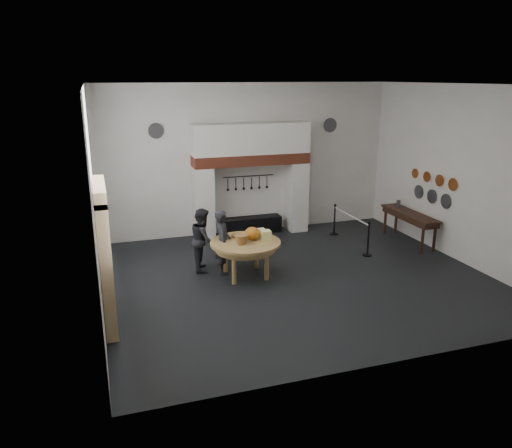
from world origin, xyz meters
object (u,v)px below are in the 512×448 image
object	(u,v)px
side_table	(410,214)
barrier_post_far	(335,220)
iron_range	(251,225)
barrier_post_near	(368,240)
work_table	(245,243)
visitor_far	(203,239)
visitor_near	(223,242)

from	to	relation	value
side_table	barrier_post_far	xyz separation A→B (m)	(-1.70, 1.36, -0.42)
iron_range	barrier_post_near	bearing A→B (deg)	-50.66
work_table	visitor_far	size ratio (longest dim) A/B	1.07
work_table	barrier_post_near	distance (m)	3.58
barrier_post_near	barrier_post_far	distance (m)	2.00
work_table	iron_range	bearing A→B (deg)	70.62
visitor_far	side_table	distance (m)	6.13
iron_range	visitor_far	xyz separation A→B (m)	(-2.02, -2.54, 0.54)
barrier_post_near	barrier_post_far	bearing A→B (deg)	90.00
work_table	barrier_post_near	xyz separation A→B (m)	(3.55, 0.33, -0.39)
work_table	side_table	world-z (taller)	side_table
work_table	visitor_far	xyz separation A→B (m)	(-0.88, 0.72, -0.05)
side_table	visitor_far	bearing A→B (deg)	-177.73
side_table	barrier_post_far	bearing A→B (deg)	141.27
visitor_far	barrier_post_near	size ratio (longest dim) A/B	1.75
visitor_far	barrier_post_far	world-z (taller)	visitor_far
iron_range	work_table	distance (m)	3.50
work_table	visitor_near	world-z (taller)	visitor_near
side_table	barrier_post_near	world-z (taller)	same
iron_range	visitor_near	size ratio (longest dim) A/B	1.18
iron_range	side_table	bearing A→B (deg)	-29.21
iron_range	work_table	size ratio (longest dim) A/B	1.12
side_table	barrier_post_far	distance (m)	2.22
visitor_far	barrier_post_far	size ratio (longest dim) A/B	1.75
visitor_near	visitor_far	size ratio (longest dim) A/B	1.02
iron_range	barrier_post_far	xyz separation A→B (m)	(2.40, -0.93, 0.20)
visitor_near	side_table	size ratio (longest dim) A/B	0.73
iron_range	visitor_near	bearing A→B (deg)	-118.95
iron_range	barrier_post_near	world-z (taller)	barrier_post_near
visitor_near	work_table	bearing A→B (deg)	-111.40
visitor_near	visitor_far	xyz separation A→B (m)	(-0.40, 0.40, -0.01)
iron_range	work_table	xyz separation A→B (m)	(-1.15, -3.26, 0.59)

